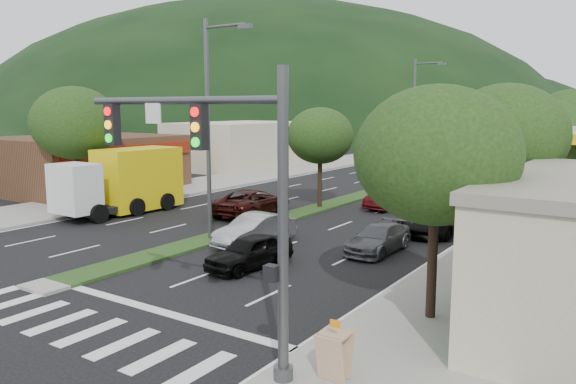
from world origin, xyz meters
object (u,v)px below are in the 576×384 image
Objects in this scene: tree_l_a at (75,123)px; motorhome at (518,170)px; streetlight_mid at (416,114)px; sedan_silver at (255,230)px; tree_med_far at (455,119)px; tree_r_c at (542,135)px; tree_r_d at (570,122)px; tree_r_b at (505,136)px; a_frame_sign at (335,351)px; tree_r_a at (436,155)px; streetlight_near at (211,120)px; tree_med_near at (320,136)px; car_queue_c at (390,197)px; traffic_signal at (225,174)px; box_truck at (126,183)px; suv_maroon at (252,202)px; car_queue_d at (436,218)px; car_queue_b at (378,238)px; car_queue_a at (250,252)px.

motorhome is (21.50, 19.67, -3.34)m from tree_l_a.
streetlight_mid is 2.35× the size of sedan_silver.
tree_l_a is (-12.50, -34.00, 0.18)m from tree_med_far.
tree_r_d is at bearing 90.00° from tree_r_c.
a_frame_sign is at bearing -92.09° from tree_r_b.
tree_r_b reaches higher than tree_r_a.
streetlight_near reaches higher than tree_r_b.
tree_med_near is 0.87× the size of tree_med_far.
tree_med_near reaches higher than a_frame_sign.
traffic_signal is at bearing -70.66° from car_queue_c.
streetlight_near is at bearing -118.20° from tree_r_d.
tree_r_c is (2.97, 21.54, 0.10)m from traffic_signal.
tree_med_far is at bearing 106.70° from tree_r_a.
a_frame_sign is at bearing -91.29° from tree_r_c.
tree_r_c is 0.93× the size of tree_med_far.
suv_maroon is at bearing -150.98° from box_truck.
car_queue_d reaches higher than sedan_silver.
tree_l_a is 1.77× the size of car_queue_b.
suv_maroon reaches higher than car_queue_b.
suv_maroon is 1.32× the size of car_queue_c.
streetlight_near reaches higher than car_queue_c.
tree_med_near is 0.65× the size of motorhome.
tree_med_near reaches higher than car_queue_d.
tree_med_near is 1.41× the size of sedan_silver.
tree_r_b is 12.47m from streetlight_near.
tree_med_near is 14.96m from motorhome.
tree_r_d is at bearing 11.34° from motorhome.
car_queue_a is at bearing -95.92° from motorhome.
sedan_silver is at bearing -102.44° from motorhome.
tree_med_near is at bearing -90.00° from tree_med_far.
tree_med_far is at bearing 110.56° from tree_r_b.
a_frame_sign reaches higher than car_queue_d.
tree_r_d is at bearing 71.03° from sedan_silver.
tree_l_a is 19.66m from car_queue_c.
tree_r_a is 0.87× the size of box_truck.
suv_maroon is (-4.36, 5.52, 0.06)m from sedan_silver.
tree_r_c is 10.53m from motorhome.
tree_r_b is at bearing 48.45° from car_queue_a.
motorhome is at bearing 89.29° from car_queue_d.
traffic_signal reaches higher than suv_maroon.
streetlight_mid reaches higher than tree_med_near.
a_frame_sign is (2.50, 0.69, -3.84)m from traffic_signal.
tree_med_near is 1.47× the size of car_queue_b.
streetlight_mid is at bearing 164.22° from motorhome.
car_queue_a is at bearing 169.69° from tree_r_a.
tree_l_a is at bearing -177.71° from car_queue_b.
tree_med_near reaches higher than motorhome.
a_frame_sign is (-0.47, -30.85, -4.38)m from tree_r_d.
tree_r_b is 11.20m from sedan_silver.
a_frame_sign is at bearing -68.74° from car_queue_b.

